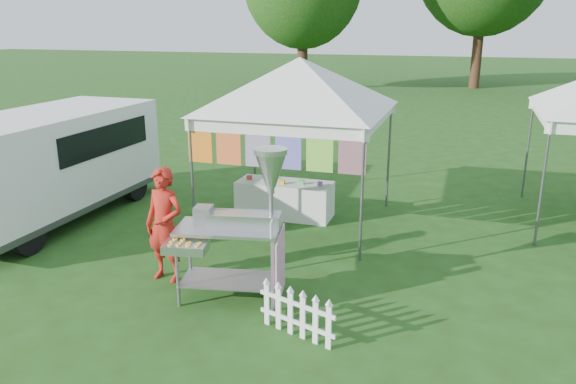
% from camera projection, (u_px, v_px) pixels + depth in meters
% --- Properties ---
extents(ground, '(120.00, 120.00, 0.00)m').
position_uv_depth(ground, '(221.00, 309.00, 7.29)').
color(ground, '#224112').
rests_on(ground, ground).
extents(canopy_main, '(4.24, 4.24, 3.45)m').
position_uv_depth(canopy_main, '(300.00, 58.00, 9.61)').
color(canopy_main, '#59595E').
rests_on(canopy_main, ground).
extents(donut_cart, '(1.51, 1.26, 2.07)m').
position_uv_depth(donut_cart, '(244.00, 214.00, 7.18)').
color(donut_cart, gray).
rests_on(donut_cart, ground).
extents(vendor, '(0.65, 0.47, 1.66)m').
position_uv_depth(vendor, '(165.00, 225.00, 7.91)').
color(vendor, '#B21F15').
rests_on(vendor, ground).
extents(cargo_van, '(1.97, 4.83, 2.00)m').
position_uv_depth(cargo_van, '(50.00, 162.00, 10.45)').
color(cargo_van, white).
rests_on(cargo_van, ground).
extents(picket_fence, '(1.03, 0.38, 0.56)m').
position_uv_depth(picket_fence, '(297.00, 314.00, 6.57)').
color(picket_fence, white).
rests_on(picket_fence, ground).
extents(display_table, '(1.80, 0.70, 0.68)m').
position_uv_depth(display_table, '(285.00, 199.00, 10.70)').
color(display_table, white).
rests_on(display_table, ground).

